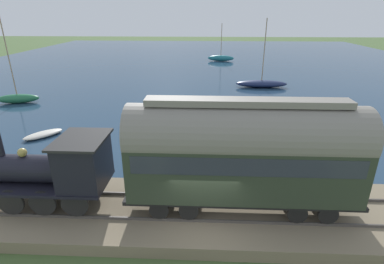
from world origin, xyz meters
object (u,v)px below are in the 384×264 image
(steam_locomotive, at_px, (59,168))
(rowboat_off_pier, at_px, (43,134))
(sailboat_navy, at_px, (261,84))
(sailboat_teal, at_px, (221,58))
(rowboat_far_out, at_px, (210,136))
(passenger_coach, at_px, (244,151))
(rowboat_near_shore, at_px, (251,126))
(sailboat_green, at_px, (18,98))

(steam_locomotive, bearing_deg, rowboat_off_pier, 32.88)
(sailboat_navy, bearing_deg, sailboat_teal, 10.93)
(rowboat_far_out, distance_m, rowboat_off_pier, 11.60)
(sailboat_navy, bearing_deg, rowboat_far_out, 158.27)
(passenger_coach, relative_size, rowboat_off_pier, 3.37)
(passenger_coach, distance_m, rowboat_off_pier, 15.59)
(rowboat_far_out, distance_m, rowboat_near_shore, 3.60)
(sailboat_green, bearing_deg, passenger_coach, -142.95)
(passenger_coach, bearing_deg, rowboat_far_out, 7.71)
(steam_locomotive, distance_m, sailboat_green, 20.42)
(steam_locomotive, height_order, rowboat_near_shore, steam_locomotive)
(rowboat_off_pier, bearing_deg, rowboat_far_out, -138.45)
(sailboat_teal, distance_m, rowboat_far_out, 35.04)
(sailboat_navy, xyz_separation_m, rowboat_far_out, (-15.37, 6.07, -0.25))
(rowboat_far_out, bearing_deg, rowboat_off_pier, 61.85)
(rowboat_near_shore, bearing_deg, rowboat_far_out, 127.41)
(passenger_coach, xyz_separation_m, rowboat_near_shore, (10.48, -1.91, -2.92))
(sailboat_navy, bearing_deg, rowboat_off_pier, 131.19)
(passenger_coach, relative_size, sailboat_green, 1.02)
(sailboat_green, height_order, rowboat_off_pier, sailboat_green)
(sailboat_navy, distance_m, rowboat_off_pier, 23.55)
(passenger_coach, relative_size, rowboat_far_out, 3.44)
(passenger_coach, relative_size, sailboat_navy, 1.22)
(passenger_coach, xyz_separation_m, sailboat_green, (16.41, 19.34, -2.64))
(steam_locomotive, xyz_separation_m, rowboat_near_shore, (10.48, -9.24, -2.03))
(sailboat_green, xyz_separation_m, sailboat_teal, (27.17, -20.40, 0.00))
(sailboat_teal, xyz_separation_m, rowboat_far_out, (-34.96, 2.23, -0.35))
(passenger_coach, distance_m, sailboat_teal, 43.68)
(sailboat_teal, height_order, rowboat_far_out, sailboat_teal)
(sailboat_green, distance_m, sailboat_teal, 33.98)
(sailboat_teal, bearing_deg, rowboat_far_out, -178.72)
(sailboat_green, height_order, sailboat_teal, sailboat_green)
(steam_locomotive, distance_m, rowboat_far_out, 10.80)
(rowboat_far_out, height_order, rowboat_off_pier, rowboat_far_out)
(sailboat_teal, height_order, rowboat_near_shore, sailboat_teal)
(sailboat_green, xyz_separation_m, rowboat_near_shore, (-5.93, -21.26, -0.28))
(steam_locomotive, distance_m, sailboat_navy, 26.99)
(sailboat_navy, bearing_deg, sailboat_green, 107.19)
(sailboat_green, bearing_deg, sailboat_navy, -85.29)
(rowboat_off_pier, bearing_deg, sailboat_green, -9.92)
(rowboat_near_shore, bearing_deg, sailboat_teal, 7.75)
(steam_locomotive, distance_m, rowboat_near_shore, 14.12)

